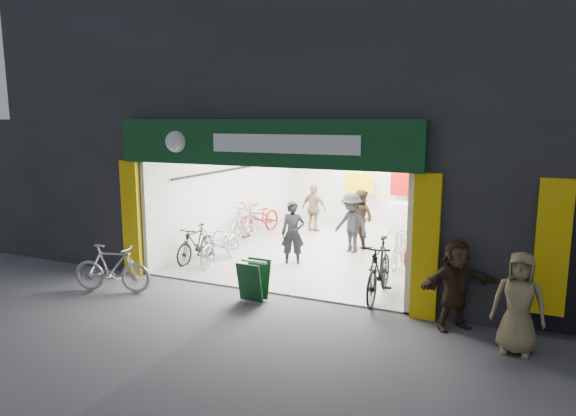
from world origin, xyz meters
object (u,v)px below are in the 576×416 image
Objects in this scene: bike_right_front at (379,270)px; sandwich_board at (254,279)px; bike_left_front at (222,245)px; pedestrian_near at (519,303)px; parked_bike at (112,268)px.

bike_right_front is 2.54× the size of sandwich_board.
bike_left_front is 1.16× the size of pedestrian_near.
pedestrian_near reaches higher than bike_left_front.
bike_right_front reaches higher than parked_bike.
bike_right_front is 2.46m from sandwich_board.
bike_left_front is at bearing 165.68° from bike_right_front.
bike_right_front is at bearing 154.06° from pedestrian_near.
pedestrian_near is at bearing -102.07° from parked_bike.
bike_left_front is 2.32× the size of sandwich_board.
bike_left_front reaches higher than sandwich_board.
parked_bike is at bearing -110.49° from bike_left_front.
parked_bike is 2.99m from sandwich_board.
parked_bike is 7.59m from pedestrian_near.
bike_left_front is 1.11× the size of parked_bike.
bike_left_front is 0.91× the size of bike_right_front.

